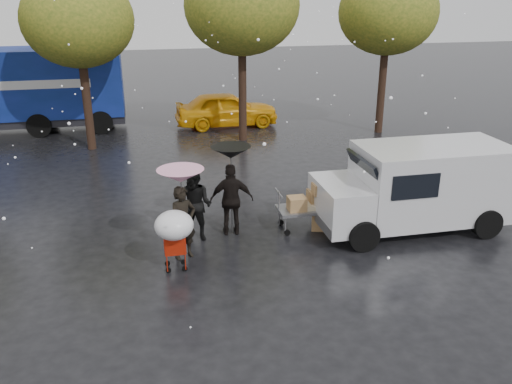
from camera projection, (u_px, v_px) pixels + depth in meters
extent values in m
plane|color=black|center=(221.00, 257.00, 12.71)|extent=(90.00, 90.00, 0.00)
imported|color=black|center=(183.00, 223.00, 12.38)|extent=(0.75, 0.62, 1.74)
imported|color=black|center=(195.00, 205.00, 13.28)|extent=(1.12, 1.06, 1.83)
imported|color=black|center=(232.00, 200.00, 13.57)|extent=(1.14, 0.58, 1.86)
cylinder|color=#4C4C4C|center=(183.00, 217.00, 12.34)|extent=(0.02, 0.02, 2.02)
cone|color=pink|center=(181.00, 176.00, 11.98)|extent=(1.06, 1.06, 0.30)
sphere|color=#4C4C4C|center=(181.00, 174.00, 11.97)|extent=(0.06, 0.06, 0.06)
cylinder|color=#4C4C4C|center=(232.00, 194.00, 13.51)|extent=(0.02, 0.02, 2.17)
cone|color=black|center=(231.00, 152.00, 13.12)|extent=(0.98, 0.98, 0.30)
sphere|color=#4C4C4C|center=(231.00, 151.00, 13.11)|extent=(0.06, 0.06, 0.06)
cube|color=slate|center=(307.00, 209.00, 13.99)|extent=(1.50, 0.80, 0.08)
cylinder|color=slate|center=(279.00, 202.00, 13.75)|extent=(0.04, 0.04, 0.60)
cube|color=#956141|center=(319.00, 198.00, 14.07)|extent=(0.55, 0.45, 0.40)
cube|color=#956141|center=(297.00, 204.00, 13.77)|extent=(0.45, 0.40, 0.35)
cube|color=#956141|center=(321.00, 189.00, 13.71)|extent=(0.40, 0.35, 0.28)
cube|color=tan|center=(309.00, 205.00, 13.97)|extent=(0.90, 0.55, 0.12)
cylinder|color=black|center=(287.00, 233.00, 13.75)|extent=(0.16, 0.05, 0.16)
cylinder|color=black|center=(281.00, 223.00, 14.33)|extent=(0.16, 0.05, 0.16)
cylinder|color=black|center=(332.00, 228.00, 13.99)|extent=(0.16, 0.05, 0.16)
cylinder|color=black|center=(324.00, 219.00, 14.58)|extent=(0.16, 0.05, 0.16)
cube|color=#B41D0A|center=(175.00, 242.00, 11.94)|extent=(0.47, 0.41, 0.45)
cylinder|color=#B41D0A|center=(174.00, 231.00, 11.64)|extent=(0.42, 0.02, 0.02)
cylinder|color=#4C4C4C|center=(175.00, 234.00, 11.66)|extent=(0.02, 0.02, 0.60)
ellipsoid|color=white|center=(174.00, 225.00, 11.59)|extent=(0.84, 0.84, 0.63)
cylinder|color=black|center=(168.00, 270.00, 11.97)|extent=(0.12, 0.04, 0.12)
cylinder|color=black|center=(167.00, 264.00, 12.26)|extent=(0.12, 0.04, 0.12)
cylinder|color=black|center=(185.00, 269.00, 12.04)|extent=(0.12, 0.04, 0.12)
cylinder|color=black|center=(183.00, 262.00, 12.34)|extent=(0.12, 0.04, 0.12)
cube|color=silver|center=(431.00, 181.00, 13.89)|extent=(3.80, 2.00, 1.90)
cube|color=silver|center=(342.00, 203.00, 13.54)|extent=(1.20, 1.95, 1.10)
cube|color=black|center=(365.00, 170.00, 13.35)|extent=(0.37, 1.70, 0.67)
cube|color=slate|center=(321.00, 220.00, 13.58)|extent=(0.12, 1.90, 0.25)
cylinder|color=black|center=(363.00, 236.00, 12.89)|extent=(0.76, 0.28, 0.76)
cylinder|color=black|center=(335.00, 206.00, 14.62)|extent=(0.76, 0.28, 0.76)
cylinder|color=black|center=(487.00, 223.00, 13.55)|extent=(0.76, 0.28, 0.76)
cylinder|color=black|center=(446.00, 196.00, 15.28)|extent=(0.76, 0.28, 0.76)
cube|color=navy|center=(50.00, 82.00, 23.12)|extent=(6.00, 2.50, 2.80)
cube|color=black|center=(31.00, 119.00, 23.47)|extent=(8.00, 2.30, 0.35)
cube|color=silver|center=(46.00, 84.00, 21.94)|extent=(3.50, 0.03, 0.35)
cylinder|color=black|center=(101.00, 122.00, 23.05)|extent=(1.00, 0.30, 1.00)
cylinder|color=black|center=(103.00, 111.00, 25.15)|extent=(1.00, 0.30, 1.00)
cube|color=#956141|center=(322.00, 220.00, 14.08)|extent=(0.64, 0.57, 0.48)
cube|color=#956141|center=(335.00, 218.00, 14.32)|extent=(0.52, 0.43, 0.37)
imported|color=#EDA00C|center=(227.00, 109.00, 24.22)|extent=(4.58, 1.93, 1.55)
cylinder|color=black|center=(86.00, 91.00, 20.32)|extent=(0.32, 0.32, 4.48)
ellipsoid|color=#395217|center=(78.00, 20.00, 19.41)|extent=(4.00, 4.00, 3.40)
cylinder|color=black|center=(242.00, 80.00, 21.46)|extent=(0.32, 0.32, 4.90)
ellipsoid|color=#395217|center=(242.00, 5.00, 20.46)|extent=(4.40, 4.40, 3.74)
cylinder|color=black|center=(383.00, 78.00, 22.72)|extent=(0.32, 0.32, 4.62)
ellipsoid|color=#395217|center=(388.00, 12.00, 21.77)|extent=(4.00, 4.00, 3.40)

